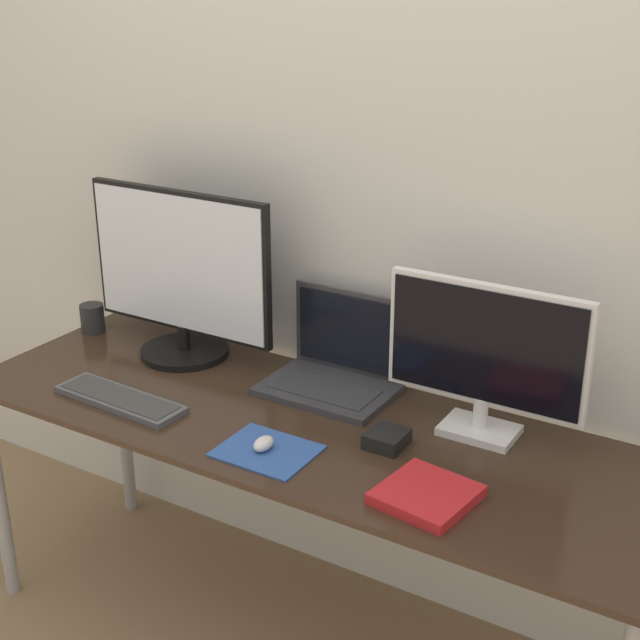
% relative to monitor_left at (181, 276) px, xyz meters
% --- Properties ---
extents(wall_back, '(7.00, 0.05, 2.50)m').
position_rel_monitor_left_xyz_m(wall_back, '(0.52, 0.21, 0.30)').
color(wall_back, silver).
rests_on(wall_back, ground_plane).
extents(desk, '(1.87, 0.62, 0.71)m').
position_rel_monitor_left_xyz_m(desk, '(0.52, -0.17, -0.32)').
color(desk, '#332319').
rests_on(desk, ground_plane).
extents(monitor_left, '(0.61, 0.26, 0.49)m').
position_rel_monitor_left_xyz_m(monitor_left, '(0.00, 0.00, 0.00)').
color(monitor_left, black).
rests_on(monitor_left, desk).
extents(monitor_right, '(0.49, 0.13, 0.39)m').
position_rel_monitor_left_xyz_m(monitor_right, '(0.92, 0.00, -0.03)').
color(monitor_right, silver).
rests_on(monitor_right, desk).
extents(laptop, '(0.35, 0.25, 0.25)m').
position_rel_monitor_left_xyz_m(laptop, '(0.49, 0.05, -0.18)').
color(laptop, '#333338').
rests_on(laptop, desk).
extents(keyboard, '(0.39, 0.13, 0.02)m').
position_rel_monitor_left_xyz_m(keyboard, '(0.05, -0.33, -0.23)').
color(keyboard, '#4C4C51').
rests_on(keyboard, desk).
extents(mousepad, '(0.22, 0.18, 0.00)m').
position_rel_monitor_left_xyz_m(mousepad, '(0.53, -0.34, -0.24)').
color(mousepad, '#2D519E').
rests_on(mousepad, desk).
extents(mouse, '(0.04, 0.06, 0.03)m').
position_rel_monitor_left_xyz_m(mouse, '(0.52, -0.34, -0.22)').
color(mouse, silver).
rests_on(mouse, mousepad).
extents(book, '(0.21, 0.22, 0.03)m').
position_rel_monitor_left_xyz_m(book, '(0.93, -0.33, -0.23)').
color(book, red).
rests_on(book, desk).
extents(mug, '(0.07, 0.07, 0.09)m').
position_rel_monitor_left_xyz_m(mug, '(-0.36, -0.01, -0.20)').
color(mug, '#262628').
rests_on(mug, desk).
extents(power_brick, '(0.09, 0.10, 0.04)m').
position_rel_monitor_left_xyz_m(power_brick, '(0.75, -0.17, -0.22)').
color(power_brick, black).
rests_on(power_brick, desk).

